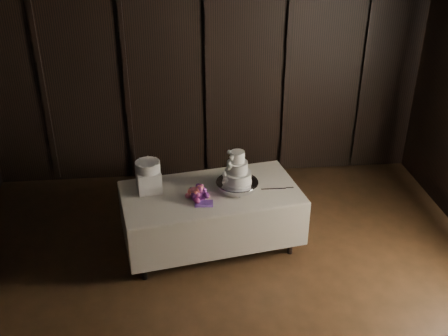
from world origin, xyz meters
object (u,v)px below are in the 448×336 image
box_pedestal (149,181)px  wedding_cake (235,171)px  cake_stand (237,185)px  small_cake (148,166)px  display_table (211,217)px  bouquet (198,194)px

box_pedestal → wedding_cake: bearing=-4.9°
cake_stand → box_pedestal: 0.99m
box_pedestal → small_cake: (0.00, 0.00, 0.18)m
cake_stand → small_cake: bearing=176.2°
display_table → cake_stand: size_ratio=4.42×
wedding_cake → bouquet: wedding_cake is taller
cake_stand → bouquet: (-0.45, -0.18, 0.02)m
wedding_cake → small_cake: 0.97m
cake_stand → small_cake: size_ratio=1.76×
small_cake → bouquet: bearing=-24.7°
display_table → box_pedestal: bearing=162.5°
wedding_cake → display_table: bearing=159.3°
box_pedestal → cake_stand: bearing=-3.8°
display_table → cake_stand: (0.30, 0.03, 0.39)m
box_pedestal → small_cake: small_cake is taller
cake_stand → bouquet: 0.48m
box_pedestal → small_cake: 0.18m
small_cake → cake_stand: bearing=-3.8°
wedding_cake → small_cake: size_ratio=1.39×
display_table → box_pedestal: size_ratio=8.22×
small_cake → wedding_cake: bearing=-4.9°
cake_stand → small_cake: small_cake is taller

